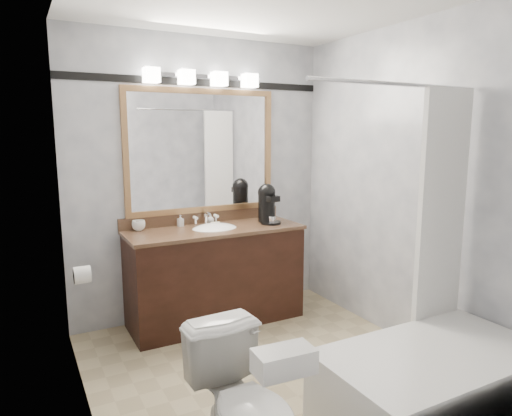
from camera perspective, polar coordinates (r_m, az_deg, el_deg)
name	(u,v)px	position (r m, az deg, el deg)	size (l,w,h in m)	color
room	(274,197)	(3.01, 2.23, 1.37)	(2.42, 2.62, 2.52)	tan
vanity	(215,273)	(4.08, -5.12, -8.11)	(1.53, 0.58, 0.97)	black
mirror	(202,151)	(4.14, -6.78, 7.03)	(1.40, 0.04, 1.10)	#AB7B4D
vanity_light_bar	(203,78)	(4.11, -6.67, 15.87)	(1.02, 0.14, 0.12)	silver
accent_stripe	(200,82)	(4.17, -7.01, 15.31)	(2.40, 0.01, 0.06)	black
bathtub	(433,376)	(2.99, 21.28, -18.98)	(1.30, 0.75, 1.96)	white
tp_roll	(82,275)	(3.40, -20.92, -7.81)	(0.12, 0.12, 0.11)	white
toilet	(246,409)	(2.40, -1.22, -23.82)	(0.40, 0.70, 0.72)	white
tissue_box	(284,361)	(1.93, 3.52, -18.56)	(0.25, 0.13, 0.10)	white
coffee_maker	(267,203)	(4.15, 1.41, 0.65)	(0.19, 0.24, 0.36)	black
cup_left	(139,225)	(3.97, -14.46, -2.13)	(0.11, 0.11, 0.09)	white
soap_bottle_a	(180,221)	(4.07, -9.43, -1.57)	(0.05, 0.05, 0.10)	white
soap_bottle_b	(210,219)	(4.18, -5.71, -1.32)	(0.06, 0.06, 0.08)	white
soap_bar	(215,224)	(4.10, -5.10, -1.95)	(0.08, 0.05, 0.02)	beige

